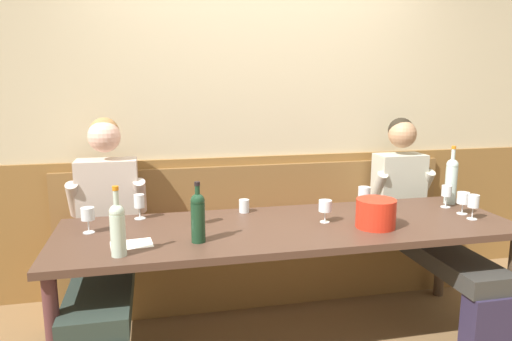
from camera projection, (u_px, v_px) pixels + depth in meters
The scene contains 20 objects.
room_wall_back at pixel (256, 103), 3.50m from camera, with size 6.80×0.08×2.80m, color #C6B895.
wood_wainscot_panel at pixel (257, 220), 3.62m from camera, with size 6.80×0.03×1.00m, color brown.
wall_bench at pixel (263, 257), 3.46m from camera, with size 2.96×0.42×0.94m.
dining_table at pixel (290, 236), 2.75m from camera, with size 2.66×0.83×0.73m.
person_center_right_seat at pixel (105, 235), 2.83m from camera, with size 0.50×1.25×1.33m.
person_right_seat at pixel (422, 215), 3.29m from camera, with size 0.47×1.25×1.29m.
ice_bucket at pixel (376, 213), 2.69m from camera, with size 0.23×0.23×0.16m, color red.
wine_bottle_amber_mid at pixel (451, 179), 3.18m from camera, with size 0.08×0.08×0.40m.
wine_bottle_green_tall at pixel (198, 216), 2.43m from camera, with size 0.07×0.07×0.32m.
wine_bottle_clear_water at pixel (118, 227), 2.24m from camera, with size 0.07×0.07×0.34m.
wine_glass_near_bucket at pixel (473, 203), 2.83m from camera, with size 0.07×0.07×0.15m.
wine_glass_mid_left at pixel (198, 205), 2.73m from camera, with size 0.06×0.06×0.17m.
wine_glass_center_front at pixel (463, 199), 2.95m from camera, with size 0.08×0.08×0.14m.
wine_glass_center_rear at pixel (139, 203), 2.84m from camera, with size 0.07×0.07×0.15m.
wine_glass_mid_right at pixel (325, 207), 2.77m from camera, with size 0.08×0.08×0.13m.
wine_glass_by_bottle at pixel (364, 194), 3.07m from camera, with size 0.08×0.08×0.15m.
wine_glass_left_end at pixel (447, 192), 3.10m from camera, with size 0.07×0.07×0.15m.
wine_glass_right_end at pixel (88, 215), 2.58m from camera, with size 0.07×0.07×0.14m.
water_tumbler_left at pixel (244, 206), 2.99m from camera, with size 0.07×0.07×0.08m, color silver.
tasting_sheet_left_guest at pixel (132, 244), 2.42m from camera, with size 0.21×0.15×0.00m, color white.
Camera 1 is at (-0.76, -2.36, 1.57)m, focal length 32.85 mm.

